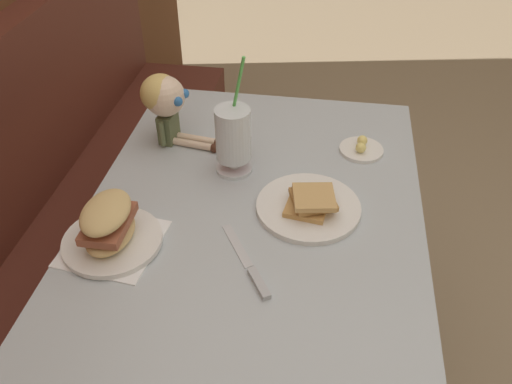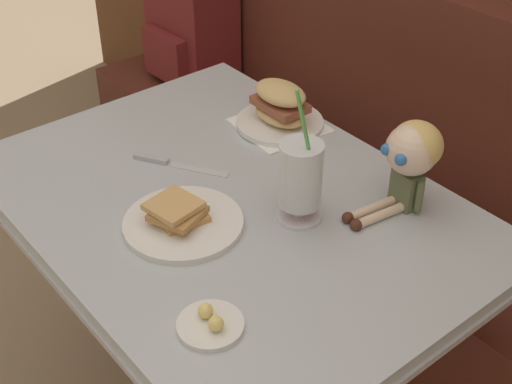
% 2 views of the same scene
% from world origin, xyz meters
% --- Properties ---
extents(booth_bench, '(2.60, 0.48, 1.00)m').
position_xyz_m(booth_bench, '(0.00, 0.81, 0.33)').
color(booth_bench, '#512319').
rests_on(booth_bench, ground).
extents(diner_table, '(1.11, 0.81, 0.74)m').
position_xyz_m(diner_table, '(0.00, 0.18, 0.54)').
color(diner_table, '#B2BCC1').
rests_on(diner_table, ground).
extents(toast_plate, '(0.25, 0.25, 0.06)m').
position_xyz_m(toast_plate, '(0.01, 0.05, 0.76)').
color(toast_plate, white).
rests_on(toast_plate, diner_table).
extents(milkshake_glass, '(0.10, 0.10, 0.31)m').
position_xyz_m(milkshake_glass, '(0.14, 0.26, 0.84)').
color(milkshake_glass, silver).
rests_on(milkshake_glass, diner_table).
extents(sandwich_plate, '(0.22, 0.22, 0.12)m').
position_xyz_m(sandwich_plate, '(-0.17, 0.47, 0.79)').
color(sandwich_plate, white).
rests_on(sandwich_plate, diner_table).
extents(butter_saucer, '(0.12, 0.12, 0.04)m').
position_xyz_m(butter_saucer, '(0.28, -0.07, 0.75)').
color(butter_saucer, white).
rests_on(butter_saucer, diner_table).
extents(butter_knife, '(0.21, 0.14, 0.01)m').
position_xyz_m(butter_knife, '(-0.21, 0.15, 0.74)').
color(butter_knife, silver).
rests_on(butter_knife, diner_table).
extents(seated_doll, '(0.13, 0.23, 0.20)m').
position_xyz_m(seated_doll, '(0.25, 0.46, 0.87)').
color(seated_doll, '#5B6642').
rests_on(seated_doll, diner_table).
extents(backpack, '(0.31, 0.25, 0.41)m').
position_xyz_m(backpack, '(-1.01, 0.78, 0.66)').
color(backpack, maroon).
rests_on(backpack, booth_bench).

